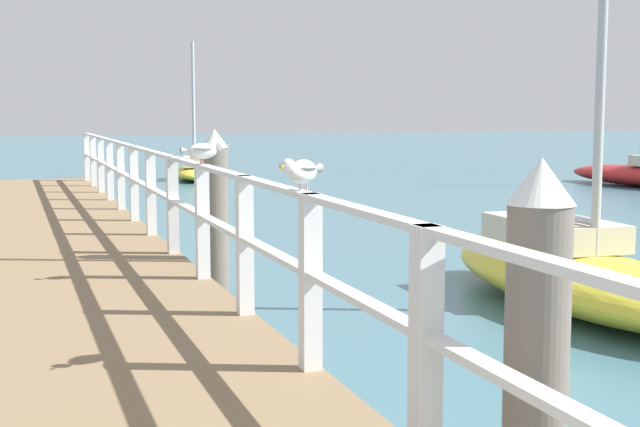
{
  "coord_description": "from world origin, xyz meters",
  "views": [
    {
      "loc": [
        -0.62,
        0.51,
        2.11
      ],
      "look_at": [
        1.73,
        7.18,
        1.29
      ],
      "focal_mm": 49.79,
      "sensor_mm": 36.0,
      "label": 1
    }
  ],
  "objects": [
    {
      "name": "dock_piling_far",
      "position": [
        1.5,
        9.94,
        0.97
      ],
      "size": [
        0.29,
        0.29,
        1.92
      ],
      "color": "#6B6056",
      "rests_on": "ground_plane"
    },
    {
      "name": "pier_railing",
      "position": [
        1.12,
        11.24,
        1.19
      ],
      "size": [
        0.12,
        21.0,
        1.1
      ],
      "color": "white",
      "rests_on": "pier_deck"
    },
    {
      "name": "boat_2",
      "position": [
        4.86,
        27.83,
        0.29
      ],
      "size": [
        2.05,
        4.34,
        4.24
      ],
      "rotation": [
        0.0,
        0.0,
        -0.21
      ],
      "color": "gold",
      "rests_on": "ground_plane"
    },
    {
      "name": "dock_piling_near",
      "position": [
        1.5,
        3.71,
        0.97
      ],
      "size": [
        0.29,
        0.29,
        1.92
      ],
      "color": "#6B6056",
      "rests_on": "ground_plane"
    },
    {
      "name": "seagull_foreground",
      "position": [
        1.11,
        5.76,
        1.75
      ],
      "size": [
        0.39,
        0.35,
        0.21
      ],
      "rotation": [
        0.0,
        0.0,
        2.29
      ],
      "color": "white",
      "rests_on": "pier_railing"
    },
    {
      "name": "boat_3",
      "position": [
        5.15,
        8.48,
        0.38
      ],
      "size": [
        1.86,
        4.74,
        6.35
      ],
      "rotation": [
        0.0,
        0.0,
        3.1
      ],
      "color": "gold",
      "rests_on": "ground_plane"
    },
    {
      "name": "seagull_background",
      "position": [
        1.13,
        8.77,
        1.75
      ],
      "size": [
        0.48,
        0.19,
        0.21
      ],
      "rotation": [
        0.0,
        0.0,
        4.76
      ],
      "color": "white",
      "rests_on": "pier_railing"
    },
    {
      "name": "pier_deck",
      "position": [
        0.0,
        11.24,
        0.25
      ],
      "size": [
        2.4,
        22.48,
        0.51
      ],
      "primitive_type": "cube",
      "color": "#846B4C",
      "rests_on": "ground_plane"
    }
  ]
}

